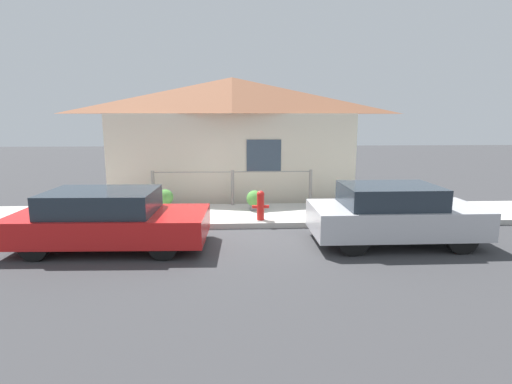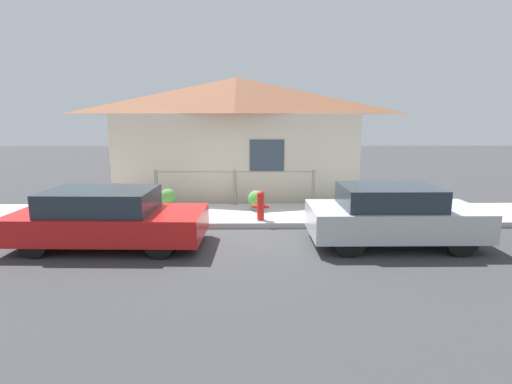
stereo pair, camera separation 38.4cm
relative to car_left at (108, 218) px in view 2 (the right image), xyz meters
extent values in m
plane|color=#38383A|center=(2.65, 1.34, -0.64)|extent=(60.00, 60.00, 0.00)
cube|color=#B2AFA8|center=(2.65, 2.51, -0.57)|extent=(24.00, 2.35, 0.15)
cube|color=beige|center=(2.65, 4.26, 0.82)|extent=(7.99, 0.12, 2.92)
cube|color=#384756|center=(3.65, 4.19, 0.97)|extent=(1.10, 0.04, 1.00)
pyramid|color=#A36647|center=(2.65, 5.30, 2.88)|extent=(8.39, 2.20, 1.19)
cylinder|color=gray|center=(0.25, 3.54, 0.04)|extent=(0.10, 0.10, 1.08)
cylinder|color=gray|center=(2.65, 3.54, 0.04)|extent=(0.10, 0.10, 1.08)
cylinder|color=gray|center=(5.05, 3.54, 0.04)|extent=(0.10, 0.10, 1.08)
cylinder|color=gray|center=(2.65, 3.54, 0.53)|extent=(4.80, 0.03, 0.03)
cube|color=red|center=(0.05, 0.00, -0.14)|extent=(4.16, 1.89, 0.57)
cube|color=#232D38|center=(-0.12, 0.00, 0.39)|extent=(2.30, 1.62, 0.48)
cylinder|color=black|center=(1.34, 0.72, -0.35)|extent=(0.59, 0.22, 0.59)
cylinder|color=black|center=(1.29, -0.80, -0.35)|extent=(0.59, 0.22, 0.59)
cylinder|color=black|center=(-1.20, 0.80, -0.35)|extent=(0.59, 0.22, 0.59)
cylinder|color=black|center=(-1.25, -0.73, -0.35)|extent=(0.59, 0.22, 0.59)
cube|color=#B7B7BC|center=(6.29, 0.00, -0.08)|extent=(3.71, 1.72, 0.62)
cube|color=#232D38|center=(6.14, 0.00, 0.46)|extent=(2.04, 1.51, 0.47)
cylinder|color=black|center=(7.44, 0.74, -0.31)|extent=(0.67, 0.20, 0.67)
cylinder|color=black|center=(7.44, -0.74, -0.31)|extent=(0.67, 0.20, 0.67)
cylinder|color=black|center=(5.14, 0.74, -0.31)|extent=(0.67, 0.20, 0.67)
cylinder|color=black|center=(5.14, -0.74, -0.31)|extent=(0.67, 0.20, 0.67)
cylinder|color=red|center=(3.39, 1.69, -0.17)|extent=(0.19, 0.19, 0.64)
sphere|color=red|center=(3.39, 1.69, 0.18)|extent=(0.20, 0.20, 0.20)
cylinder|color=red|center=(3.25, 1.69, -0.14)|extent=(0.17, 0.09, 0.09)
cylinder|color=red|center=(3.53, 1.69, -0.14)|extent=(0.17, 0.09, 0.09)
cylinder|color=slate|center=(3.29, 2.80, -0.41)|extent=(0.30, 0.30, 0.16)
sphere|color=#4C8E3D|center=(3.29, 2.80, -0.15)|extent=(0.48, 0.48, 0.48)
cylinder|color=brown|center=(0.68, 3.09, -0.41)|extent=(0.25, 0.25, 0.18)
sphere|color=#4C8E3D|center=(0.68, 3.09, -0.14)|extent=(0.47, 0.47, 0.47)
camera|label=1|loc=(2.75, -8.48, 2.16)|focal=28.00mm
camera|label=2|loc=(3.14, -8.49, 2.16)|focal=28.00mm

